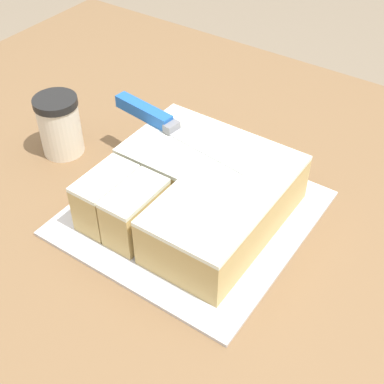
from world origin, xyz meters
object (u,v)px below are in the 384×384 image
at_px(cake, 194,192).
at_px(coffee_cup, 60,125).
at_px(knife, 156,118).
at_px(cake_board, 192,213).

xyz_separation_m(cake, coffee_cup, (-0.29, 0.00, 0.01)).
relative_size(cake, coffee_cup, 2.44).
distance_m(cake, coffee_cup, 0.29).
bearing_deg(coffee_cup, knife, 21.17).
bearing_deg(cake, coffee_cup, 179.28).
height_order(cake, knife, knife).
height_order(cake_board, knife, knife).
height_order(cake_board, coffee_cup, coffee_cup).
xyz_separation_m(knife, coffee_cup, (-0.17, -0.07, -0.04)).
bearing_deg(coffee_cup, cake_board, -1.21).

